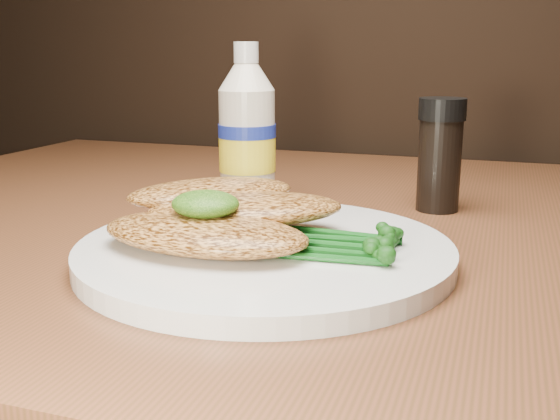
% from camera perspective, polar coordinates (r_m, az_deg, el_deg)
% --- Properties ---
extents(plate, '(0.30, 0.30, 0.02)m').
position_cam_1_polar(plate, '(0.52, -1.30, -3.63)').
color(plate, silver).
rests_on(plate, dining_table).
extents(chicken_front, '(0.17, 0.10, 0.03)m').
position_cam_1_polar(chicken_front, '(0.50, -6.55, -2.03)').
color(chicken_front, '#CA8640').
rests_on(chicken_front, plate).
extents(chicken_mid, '(0.18, 0.15, 0.02)m').
position_cam_1_polar(chicken_mid, '(0.54, -2.95, 0.08)').
color(chicken_mid, '#CA8640').
rests_on(chicken_mid, plate).
extents(chicken_back, '(0.16, 0.15, 0.02)m').
position_cam_1_polar(chicken_back, '(0.57, -5.96, 1.50)').
color(chicken_back, '#CA8640').
rests_on(chicken_back, plate).
extents(pesto_front, '(0.06, 0.06, 0.02)m').
position_cam_1_polar(pesto_front, '(0.51, -6.47, 0.52)').
color(pesto_front, '#0E3708').
rests_on(pesto_front, chicken_front).
extents(broccolini_bundle, '(0.14, 0.11, 0.02)m').
position_cam_1_polar(broccolini_bundle, '(0.50, 3.18, -2.25)').
color(broccolini_bundle, '#114F16').
rests_on(broccolini_bundle, plate).
extents(mayo_bottle, '(0.07, 0.07, 0.17)m').
position_cam_1_polar(mayo_bottle, '(0.70, -2.87, 7.32)').
color(mayo_bottle, beige).
rests_on(mayo_bottle, dining_table).
extents(pepper_grinder, '(0.06, 0.06, 0.12)m').
position_cam_1_polar(pepper_grinder, '(0.70, 13.65, 4.63)').
color(pepper_grinder, black).
rests_on(pepper_grinder, dining_table).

